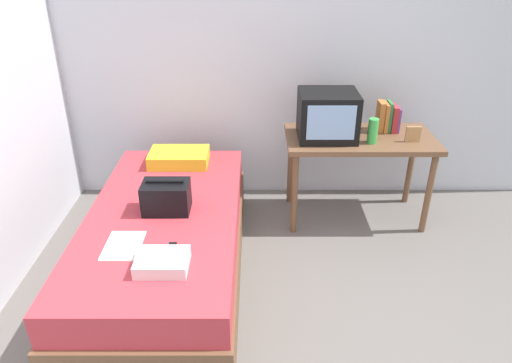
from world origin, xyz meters
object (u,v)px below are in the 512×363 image
bed (165,244)px  tv (325,115)px  handbag (164,197)px  picture_frame (411,134)px  remote_dark (169,252)px  book_row (386,117)px  magazine (121,246)px  folded_towel (161,262)px  pillow (177,158)px  water_bottle (371,131)px  desk (357,147)px

bed → tv: bearing=33.7°
handbag → picture_frame: bearing=20.8°
bed → tv: size_ratio=4.55×
bed → remote_dark: size_ratio=12.82×
tv → book_row: 0.53m
magazine → folded_towel: 0.33m
pillow → remote_dark: (0.13, -1.18, -0.04)m
water_bottle → magazine: 1.97m
magazine → pillow: bearing=81.7°
water_bottle → folded_towel: bearing=-137.8°
tv → book_row: bearing=16.0°
desk → magazine: bearing=-143.4°
bed → magazine: bearing=-112.2°
remote_dark → desk: bearing=43.7°
tv → handbag: bearing=-145.9°
desk → tv: (-0.27, -0.02, 0.27)m
picture_frame → handbag: picture_frame is taller
bed → desk: desk is taller
water_bottle → folded_towel: 1.88m
magazine → book_row: bearing=35.7°
tv → remote_dark: 1.64m
bed → handbag: handbag is taller
bed → tv: tv is taller
desk → folded_towel: 1.91m
desk → remote_dark: (-1.30, -1.24, -0.10)m
book_row → tv: bearing=-164.0°
magazine → handbag: bearing=64.7°
handbag → pillow: bearing=92.1°
desk → handbag: (-1.40, -0.78, -0.01)m
desk → book_row: size_ratio=4.82×
bed → folded_towel: (0.10, -0.59, 0.30)m
desk → pillow: (-1.42, -0.06, -0.06)m
book_row → pillow: size_ratio=0.53×
picture_frame → water_bottle: bearing=-176.4°
pillow → magazine: (-0.16, -1.12, -0.05)m
bed → water_bottle: bearing=24.0°
water_bottle → handbag: bearing=-155.8°
bed → picture_frame: (1.80, 0.68, 0.53)m
picture_frame → magazine: (-1.96, -1.07, -0.26)m
tv → handbag: (-1.12, -0.76, -0.28)m
tv → handbag: 1.39m
pillow → handbag: handbag is taller
water_bottle → remote_dark: (-1.36, -1.12, -0.29)m
folded_towel → book_row: bearing=44.0°
tv → picture_frame: 0.66m
folded_towel → handbag: bearing=97.2°
bed → handbag: 0.37m
desk → magazine: desk is taller
tv → handbag: size_ratio=1.47×
water_bottle → pillow: size_ratio=0.42×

